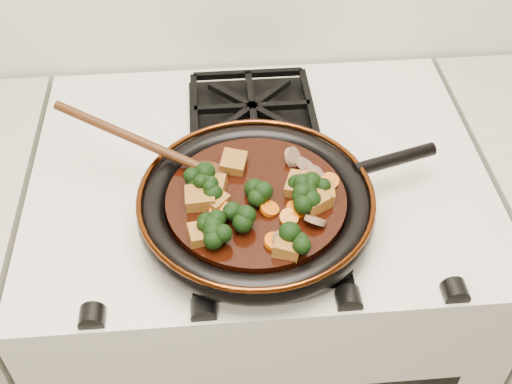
{
  "coord_description": "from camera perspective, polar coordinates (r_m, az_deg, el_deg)",
  "views": [
    {
      "loc": [
        -0.07,
        0.9,
        1.64
      ],
      "look_at": [
        -0.02,
        1.57,
        0.97
      ],
      "focal_mm": 45.0,
      "sensor_mm": 36.0,
      "label": 1
    }
  ],
  "objects": [
    {
      "name": "broccoli_floret_1",
      "position": [
        0.94,
        4.3,
        0.15
      ],
      "size": [
        0.09,
        0.1,
        0.07
      ],
      "primitive_type": null,
      "rotation": [
        -0.24,
        -0.11,
        2.38
      ],
      "color": "black",
      "rests_on": "braising_sauce"
    },
    {
      "name": "skillet",
      "position": [
        0.96,
        0.11,
        -1.07
      ],
      "size": [
        0.47,
        0.36,
        0.05
      ],
      "rotation": [
        0.0,
        0.0,
        0.29
      ],
      "color": "black",
      "rests_on": "burner_grate_front"
    },
    {
      "name": "carrot_coin_2",
      "position": [
        0.91,
        2.95,
        -2.29
      ],
      "size": [
        0.03,
        0.03,
        0.02
      ],
      "primitive_type": "cylinder",
      "rotation": [
        0.31,
        0.03,
        0.0
      ],
      "color": "#C84F05",
      "rests_on": "braising_sauce"
    },
    {
      "name": "mushroom_slice_4",
      "position": [
        0.98,
        5.32,
        1.48
      ],
      "size": [
        0.04,
        0.04,
        0.03
      ],
      "primitive_type": "cylinder",
      "rotation": [
        0.68,
        0.0,
        1.33
      ],
      "color": "#7C5E47",
      "rests_on": "braising_sauce"
    },
    {
      "name": "broccoli_floret_9",
      "position": [
        0.94,
        -4.31,
        0.25
      ],
      "size": [
        0.08,
        0.08,
        0.07
      ],
      "primitive_type": null,
      "rotation": [
        0.24,
        -0.12,
        2.81
      ],
      "color": "black",
      "rests_on": "braising_sauce"
    },
    {
      "name": "stove",
      "position": [
        1.42,
        0.2,
        -11.27
      ],
      "size": [
        0.76,
        0.6,
        0.9
      ],
      "primitive_type": "cube",
      "color": "silver",
      "rests_on": "ground"
    },
    {
      "name": "tofu_cube_0",
      "position": [
        0.87,
        2.76,
        -4.95
      ],
      "size": [
        0.05,
        0.04,
        0.03
      ],
      "primitive_type": "cube",
      "rotation": [
        0.12,
        -0.11,
        2.84
      ],
      "color": "brown",
      "rests_on": "braising_sauce"
    },
    {
      "name": "broccoli_floret_4",
      "position": [
        0.89,
        -3.81,
        -3.34
      ],
      "size": [
        0.09,
        0.09,
        0.06
      ],
      "primitive_type": null,
      "rotation": [
        0.03,
        0.11,
        1.01
      ],
      "color": "black",
      "rests_on": "braising_sauce"
    },
    {
      "name": "tofu_cube_4",
      "position": [
        0.99,
        -2.02,
        2.56
      ],
      "size": [
        0.05,
        0.05,
        0.03
      ],
      "primitive_type": "cube",
      "rotation": [
        0.1,
        -0.07,
        1.32
      ],
      "color": "brown",
      "rests_on": "braising_sauce"
    },
    {
      "name": "carrot_coin_1",
      "position": [
        0.88,
        1.64,
        -4.44
      ],
      "size": [
        0.03,
        0.03,
        0.02
      ],
      "primitive_type": "cylinder",
      "rotation": [
        0.11,
        0.21,
        0.0
      ],
      "color": "#C84F05",
      "rests_on": "braising_sauce"
    },
    {
      "name": "broccoli_floret_8",
      "position": [
        0.95,
        5.29,
        -0.1
      ],
      "size": [
        0.07,
        0.08,
        0.06
      ],
      "primitive_type": null,
      "rotation": [
        0.01,
        -0.24,
        1.4
      ],
      "color": "black",
      "rests_on": "braising_sauce"
    },
    {
      "name": "braising_sauce",
      "position": [
        0.96,
        -0.0,
        -0.89
      ],
      "size": [
        0.27,
        0.27,
        0.02
      ],
      "primitive_type": "cylinder",
      "color": "black",
      "rests_on": "skillet"
    },
    {
      "name": "burner_grate_front",
      "position": [
        0.97,
        0.98,
        -2.94
      ],
      "size": [
        0.23,
        0.23,
        0.03
      ],
      "primitive_type": null,
      "color": "black",
      "rests_on": "stove"
    },
    {
      "name": "carrot_coin_0",
      "position": [
        0.92,
        -3.2,
        -1.7
      ],
      "size": [
        0.03,
        0.03,
        0.02
      ],
      "primitive_type": "cylinder",
      "rotation": [
        0.32,
        -0.15,
        0.0
      ],
      "color": "#C84F05",
      "rests_on": "braising_sauce"
    },
    {
      "name": "mushroom_slice_3",
      "position": [
        0.88,
        2.47,
        -4.38
      ],
      "size": [
        0.04,
        0.04,
        0.03
      ],
      "primitive_type": "cylinder",
      "rotation": [
        0.88,
        0.0,
        0.42
      ],
      "color": "#7C5E47",
      "rests_on": "braising_sauce"
    },
    {
      "name": "tofu_cube_3",
      "position": [
        0.96,
        -3.8,
        0.52
      ],
      "size": [
        0.04,
        0.04,
        0.02
      ],
      "primitive_type": "cube",
      "rotation": [
        -0.1,
        -0.04,
        1.35
      ],
      "color": "brown",
      "rests_on": "braising_sauce"
    },
    {
      "name": "broccoli_floret_6",
      "position": [
        0.92,
        4.44,
        -1.12
      ],
      "size": [
        0.09,
        0.09,
        0.07
      ],
      "primitive_type": null,
      "rotation": [
        -0.11,
        0.07,
        2.3
      ],
      "color": "black",
      "rests_on": "braising_sauce"
    },
    {
      "name": "burner_grate_back",
      "position": [
        1.18,
        -0.33,
        7.23
      ],
      "size": [
        0.23,
        0.23,
        0.03
      ],
      "primitive_type": null,
      "color": "black",
      "rests_on": "stove"
    },
    {
      "name": "broccoli_floret_3",
      "position": [
        0.9,
        -1.57,
        -2.51
      ],
      "size": [
        0.08,
        0.07,
        0.07
      ],
      "primitive_type": null,
      "rotation": [
        -0.2,
        -0.02,
        1.27
      ],
      "color": "black",
      "rests_on": "braising_sauce"
    },
    {
      "name": "broccoli_floret_0",
      "position": [
        0.88,
        -3.31,
        -3.68
      ],
      "size": [
        0.07,
        0.06,
        0.06
      ],
      "primitive_type": null,
      "rotation": [
        0.13,
        0.01,
        1.66
      ],
      "color": "black",
      "rests_on": "braising_sauce"
    },
    {
      "name": "mushroom_slice_1",
      "position": [
        1.0,
        3.31,
        3.08
      ],
      "size": [
        0.04,
        0.04,
        0.03
      ],
      "primitive_type": "cylinder",
      "rotation": [
        0.95,
        0.0,
        1.17
      ],
      "color": "#7C5E47",
      "rests_on": "braising_sauce"
    },
    {
      "name": "tofu_cube_6",
      "position": [
        0.95,
        4.04,
        0.53
      ],
      "size": [
        0.06,
        0.06,
        0.03
      ],
      "primitive_type": "cube",
      "rotation": [
        -0.1,
        -0.05,
        1.21
      ],
      "color": "brown",
      "rests_on": "braising_sauce"
    },
    {
      "name": "carrot_coin_3",
      "position": [
        0.93,
        3.6,
        -1.56
      ],
      "size": [
        0.03,
        0.03,
        0.01
      ],
      "primitive_type": "cylinder",
      "rotation": [
        0.04,
        0.23,
        0.0
      ],
      "color": "#C84F05",
      "rests_on": "braising_sauce"
    },
    {
      "name": "mushroom_slice_0",
      "position": [
        0.99,
        4.5,
        2.34
      ],
      "size": [
        0.05,
        0.05,
        0.03
      ],
      "primitive_type": "cylinder",
      "rotation": [
        0.65,
        0.0,
        1.96
      ],
      "color": "#7C5E47",
      "rests_on": "braising_sauce"
    },
    {
      "name": "broccoli_floret_7",
      "position": [
        0.88,
        3.6,
        -4.62
      ],
      "size": [
        0.08,
        0.08,
        0.06
      ],
      "primitive_type": null,
      "rotation": [
        -0.09,
        0.15,
        1.87
      ],
      "color": "black",
      "rests_on": "braising_sauce"
    },
    {
      "name": "broccoli_floret_5",
      "position": [
        0.96,
        -5.13,
        0.77
      ],
      "size": [
        0.09,
        0.09,
        0.06
      ],
      "primitive_type": null,
      "rotation": [
        -0.07,
        -0.17,
        2.39
      ],
      "color": "black",
      "rests_on": "braising_sauce"
    },
    {
      "name": "tofu_cube_8",
      "position": [
        0.94,
        -3.7,
        -0.76
      ],
      "size": [
        0.05,
        0.05,
        0.02
      ],
      "primitive_type": "cube",
      "rotation": [
        -0.01,
        -0.05,
        2.4
      ],
      "color": "brown",
      "rests_on": "braising_sauce"
    },
    {
      "name": "tofu_cube_5",
      "position": [
        0.95,
        5.75,
        -0.01
      ],
      "size": [
        0.05,
        0.05,
        0.03
      ],
      "primitive_type": "cube",
      "rotation": [
        0.1,
        -0.09,
        3.01
      ],
      "color": "brown",
      "rests_on": "braising_sauce"
    },
    {
      "name": "carrot_coin_5",
      "position": [
        0.97,
        6.58,
        0.96
      ],
      "size": [
        0.03,
        0.03,
        0.02
      ],
      "primitive_type": "cylinder",
      "rotation": [
        0.34,
        0.08,
        0.0
      ],
      "color": "#C84F05",
      "rests_on": "braising_sauce"
    },
    {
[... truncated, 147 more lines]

